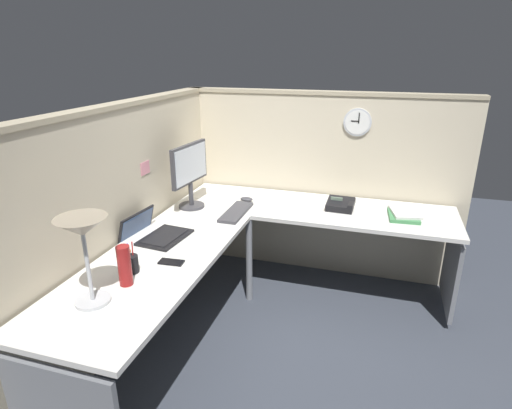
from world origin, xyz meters
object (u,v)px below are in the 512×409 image
Objects in this scene: computer_mouse at (247,199)px; pen_cup at (131,264)px; wall_clock at (358,122)px; book_stack at (404,214)px; thermos_flask at (125,266)px; monitor at (190,171)px; laptop at (153,233)px; cell_phone at (171,262)px; keyboard at (236,212)px; desk_lamp_dome at (83,234)px; office_phone at (341,205)px.

computer_mouse is 0.58× the size of pen_cup.
book_stack is at bearing -131.34° from wall_clock.
pen_cup is 0.58× the size of book_stack.
monitor is at bearing 8.24° from thermos_flask.
laptop is at bearing 178.79° from monitor.
keyboard is at bearing -10.82° from cell_phone.
laptop is 0.68m from keyboard.
desk_lamp_dome is (-1.32, 0.27, 0.35)m from keyboard.
pen_cup is 1.66m from office_phone.
book_stack is at bearing -92.10° from office_phone.
desk_lamp_dome is at bearing 155.29° from cell_phone.
wall_clock is at bearing -44.51° from laptop.
thermos_flask is (-1.42, 0.20, 0.09)m from computer_mouse.
laptop is 1.43m from office_phone.
laptop is at bearing 144.53° from keyboard.
laptop is 0.42m from cell_phone.
monitor is at bearing 99.57° from book_stack.
pen_cup is at bearing -3.61° from desk_lamp_dome.
wall_clock reaches higher than office_phone.
monitor is 4.81× the size of computer_mouse.
cell_phone is 1.74m from book_stack.
thermos_flask reaches higher than keyboard.
book_stack is (1.31, -1.46, -0.03)m from pen_cup.
book_stack is (0.01, -1.22, 0.00)m from computer_mouse.
cell_phone is (-0.85, 0.10, -0.01)m from keyboard.
book_stack is 1.41× the size of wall_clock.
keyboard is 1.16m from thermos_flask.
office_phone is 0.46m from book_stack.
computer_mouse is 0.34× the size of book_stack.
thermos_flask is (0.19, -0.06, -0.25)m from desk_lamp_dome.
computer_mouse is at bearing -9.27° from desk_lamp_dome.
computer_mouse is at bearing -8.69° from cell_phone.
keyboard is at bearing -11.64° from desk_lamp_dome.
office_phone is at bearing 87.90° from book_stack.
laptop is 3.95× the size of computer_mouse.
desk_lamp_dome is 3.09× the size of cell_phone.
computer_mouse reaches higher than cell_phone.
laptop is at bearing 8.62° from desk_lamp_dome.
monitor is 1.63m from book_stack.
pen_cup is at bearing 19.50° from thermos_flask.
cell_phone is at bearing 144.01° from office_phone.
office_phone is at bearing -67.49° from keyboard.
laptop is 1.81m from book_stack.
thermos_flask reaches higher than pen_cup.
computer_mouse is at bearing -10.62° from pen_cup.
book_stack is at bearing -76.43° from keyboard.
pen_cup is (-1.01, 0.25, 0.04)m from keyboard.
desk_lamp_dome is at bearing -171.38° from laptop.
book_stack is at bearing -42.46° from desk_lamp_dome.
thermos_flask is 1.03× the size of office_phone.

